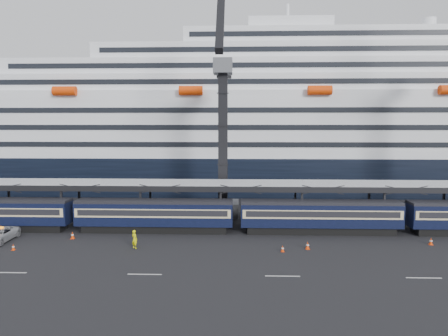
# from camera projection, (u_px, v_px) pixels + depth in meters

# --- Properties ---
(ground) EXTENTS (260.00, 260.00, 0.00)m
(ground) POSITION_uv_depth(u_px,v_px,m) (426.00, 262.00, 37.89)
(ground) COLOR black
(ground) RESTS_ON ground
(train) EXTENTS (133.05, 3.00, 4.05)m
(train) POSITION_uv_depth(u_px,v_px,m) (348.00, 215.00, 47.74)
(train) COLOR black
(train) RESTS_ON ground
(canopy) EXTENTS (130.00, 6.25, 5.53)m
(canopy) POSITION_uv_depth(u_px,v_px,m) (377.00, 185.00, 51.22)
(canopy) COLOR #999CA1
(canopy) RESTS_ON ground
(cruise_ship) EXTENTS (214.09, 28.84, 34.00)m
(cruise_ship) POSITION_uv_depth(u_px,v_px,m) (319.00, 128.00, 82.27)
(cruise_ship) COLOR black
(cruise_ship) RESTS_ON ground
(crane_dark_near) EXTENTS (4.50, 17.75, 35.08)m
(crane_dark_near) POSITION_uv_depth(u_px,v_px,m) (223.00, 132.00, 55.74)
(crane_dark_near) COLOR #4B4E53
(crane_dark_near) RESTS_ON ground
(worker) EXTENTS (0.86, 0.80, 1.97)m
(worker) POSITION_uv_depth(u_px,v_px,m) (134.00, 239.00, 42.03)
(worker) COLOR yellow
(worker) RESTS_ON ground
(traffic_cone_a) EXTENTS (0.43, 0.43, 0.86)m
(traffic_cone_a) POSITION_uv_depth(u_px,v_px,m) (72.00, 235.00, 45.61)
(traffic_cone_a) COLOR #E93B07
(traffic_cone_a) RESTS_ON ground
(traffic_cone_b) EXTENTS (0.35, 0.35, 0.69)m
(traffic_cone_b) POSITION_uv_depth(u_px,v_px,m) (13.00, 247.00, 41.47)
(traffic_cone_b) COLOR #E93B07
(traffic_cone_b) RESTS_ON ground
(traffic_cone_c) EXTENTS (0.42, 0.42, 0.85)m
(traffic_cone_c) POSITION_uv_depth(u_px,v_px,m) (308.00, 245.00, 41.81)
(traffic_cone_c) COLOR #E93B07
(traffic_cone_c) RESTS_ON ground
(traffic_cone_d) EXTENTS (0.35, 0.35, 0.69)m
(traffic_cone_d) POSITION_uv_depth(u_px,v_px,m) (283.00, 248.00, 40.96)
(traffic_cone_d) COLOR #E93B07
(traffic_cone_d) RESTS_ON ground
(traffic_cone_e) EXTENTS (0.41, 0.41, 0.82)m
(traffic_cone_e) POSITION_uv_depth(u_px,v_px,m) (431.00, 241.00, 43.34)
(traffic_cone_e) COLOR #E93B07
(traffic_cone_e) RESTS_ON ground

